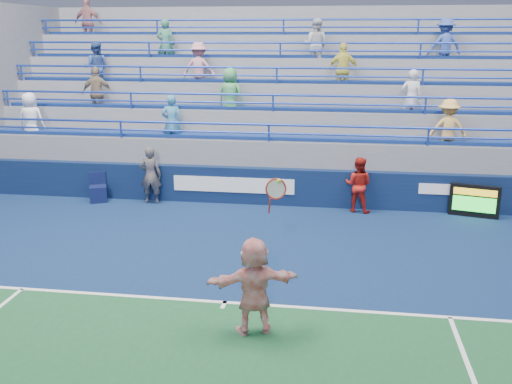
% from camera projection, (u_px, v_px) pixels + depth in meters
% --- Properties ---
extents(ground, '(120.00, 120.00, 0.00)m').
position_uv_depth(ground, '(225.00, 303.00, 10.75)').
color(ground, '#333538').
extents(sponsor_wall, '(18.00, 0.32, 1.10)m').
position_uv_depth(sponsor_wall, '(268.00, 186.00, 16.79)').
color(sponsor_wall, '#0A193A').
rests_on(sponsor_wall, ground).
extents(bleacher_stand, '(18.00, 5.60, 6.13)m').
position_uv_depth(bleacher_stand, '(281.00, 132.00, 20.12)').
color(bleacher_stand, slate).
rests_on(bleacher_stand, ground).
extents(serve_speed_board, '(1.32, 0.46, 0.91)m').
position_uv_depth(serve_speed_board, '(474.00, 201.00, 15.65)').
color(serve_speed_board, black).
rests_on(serve_speed_board, ground).
extents(judge_chair, '(0.65, 0.67, 0.88)m').
position_uv_depth(judge_chair, '(99.00, 193.00, 17.13)').
color(judge_chair, '#0C133B').
rests_on(judge_chair, ground).
extents(tennis_player, '(1.65, 0.99, 2.73)m').
position_uv_depth(tennis_player, '(254.00, 286.00, 9.50)').
color(tennis_player, white).
rests_on(tennis_player, ground).
extents(line_judge, '(0.67, 0.47, 1.72)m').
position_uv_depth(line_judge, '(151.00, 175.00, 16.82)').
color(line_judge, '#141937').
rests_on(line_judge, ground).
extents(ball_girl, '(0.90, 0.78, 1.58)m').
position_uv_depth(ball_girl, '(358.00, 185.00, 16.03)').
color(ball_girl, '#A81A13').
rests_on(ball_girl, ground).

